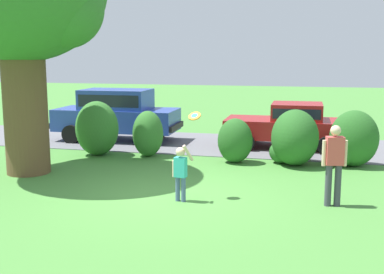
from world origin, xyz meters
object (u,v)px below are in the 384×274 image
object	(u,v)px
parked_sedan	(290,124)
parked_suv	(117,112)
child_thrower	(181,170)
adult_onlooker	(334,161)
frisbee	(195,116)

from	to	relation	value
parked_sedan	parked_suv	xyz separation A→B (m)	(-6.36, -0.04, 0.23)
parked_sedan	child_thrower	distance (m)	7.19
parked_suv	parked_sedan	bearing A→B (deg)	0.38
adult_onlooker	parked_suv	bearing A→B (deg)	139.78
parked_sedan	adult_onlooker	size ratio (longest dim) A/B	2.54
child_thrower	adult_onlooker	size ratio (longest dim) A/B	0.74
frisbee	parked_sedan	bearing A→B (deg)	74.46
parked_sedan	adult_onlooker	world-z (taller)	adult_onlooker
frisbee	parked_suv	bearing A→B (deg)	125.12
child_thrower	frisbee	xyz separation A→B (m)	(0.22, 0.39, 1.14)
parked_suv	adult_onlooker	world-z (taller)	parked_suv
frisbee	adult_onlooker	distance (m)	3.14
frisbee	child_thrower	bearing A→B (deg)	-119.10
parked_suv	frisbee	world-z (taller)	frisbee
parked_sedan	frisbee	distance (m)	6.83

